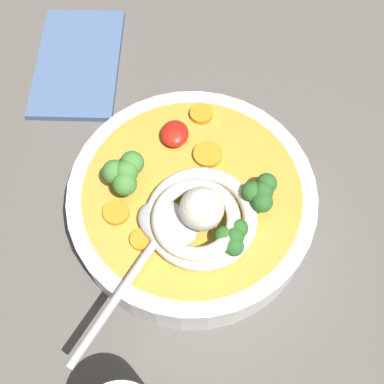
{
  "coord_description": "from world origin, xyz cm",
  "views": [
    {
      "loc": [
        24.26,
        5.28,
        53.13
      ],
      "look_at": [
        2.28,
        3.68,
        9.29
      ],
      "focal_mm": 46.99,
      "sensor_mm": 36.0,
      "label": 1
    }
  ],
  "objects_px": {
    "soup_bowl": "(192,203)",
    "noodle_pile": "(200,216)",
    "folded_napkin": "(78,63)",
    "soup_spoon": "(160,235)"
  },
  "relations": [
    {
      "from": "soup_bowl",
      "to": "soup_spoon",
      "type": "relative_size",
      "value": 1.46
    },
    {
      "from": "soup_bowl",
      "to": "noodle_pile",
      "type": "height_order",
      "value": "noodle_pile"
    },
    {
      "from": "folded_napkin",
      "to": "soup_bowl",
      "type": "bearing_deg",
      "value": 38.94
    },
    {
      "from": "noodle_pile",
      "to": "folded_napkin",
      "type": "height_order",
      "value": "noodle_pile"
    },
    {
      "from": "soup_bowl",
      "to": "folded_napkin",
      "type": "height_order",
      "value": "soup_bowl"
    },
    {
      "from": "soup_bowl",
      "to": "noodle_pile",
      "type": "xyz_separation_m",
      "value": [
        0.03,
        0.01,
        0.04
      ]
    },
    {
      "from": "soup_bowl",
      "to": "noodle_pile",
      "type": "distance_m",
      "value": 0.05
    },
    {
      "from": "soup_bowl",
      "to": "noodle_pile",
      "type": "bearing_deg",
      "value": 17.16
    },
    {
      "from": "noodle_pile",
      "to": "folded_napkin",
      "type": "relative_size",
      "value": 0.68
    },
    {
      "from": "noodle_pile",
      "to": "soup_spoon",
      "type": "distance_m",
      "value": 0.04
    }
  ]
}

